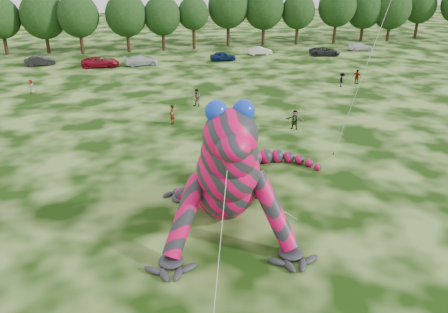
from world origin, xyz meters
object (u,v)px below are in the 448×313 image
(car_3, at_px, (141,60))
(car_7, at_px, (360,47))
(tree_8, at_px, (163,23))
(tree_10, at_px, (228,16))
(tree_15, at_px, (391,15))
(spectator_3, at_px, (357,77))
(car_1, at_px, (40,61))
(tree_7, at_px, (127,23))
(inflatable_gecko, at_px, (222,148))
(tree_12, at_px, (298,19))
(tree_4, at_px, (2,26))
(tree_16, at_px, (419,14))
(spectator_2, at_px, (342,80))
(spectator_1, at_px, (197,98))
(tree_9, at_px, (194,23))
(car_5, at_px, (260,51))
(car_2, at_px, (100,62))
(spectator_0, at_px, (172,115))
(tree_6, at_px, (79,24))
(spectator_5, at_px, (295,120))
(tree_13, at_px, (336,15))
(car_6, at_px, (325,51))
(spectator_4, at_px, (31,86))
(tree_5, at_px, (44,23))
(tree_11, at_px, (264,16))
(tree_14, at_px, (364,15))
(car_4, at_px, (223,56))

(car_3, xyz_separation_m, car_7, (37.05, 3.92, -0.07))
(tree_8, height_order, tree_10, tree_10)
(tree_15, relative_size, spectator_3, 5.35)
(car_1, relative_size, car_7, 0.97)
(tree_7, height_order, car_7, tree_7)
(inflatable_gecko, height_order, tree_12, tree_12)
(tree_10, distance_m, car_3, 20.74)
(tree_4, xyz_separation_m, tree_16, (75.09, 0.66, 0.16))
(spectator_2, distance_m, spectator_1, 18.84)
(car_7, bearing_deg, tree_4, 91.56)
(tree_15, bearing_deg, tree_9, -179.35)
(tree_12, bearing_deg, car_7, -42.33)
(car_5, bearing_deg, tree_16, -70.23)
(car_1, bearing_deg, car_2, -118.68)
(inflatable_gecko, distance_m, spectator_0, 16.36)
(tree_6, bearing_deg, car_2, -72.85)
(car_3, height_order, spectator_0, spectator_0)
(spectator_1, bearing_deg, tree_12, 91.31)
(inflatable_gecko, relative_size, car_7, 3.76)
(tree_4, bearing_deg, spectator_5, -51.57)
(tree_8, distance_m, tree_13, 31.36)
(tree_16, xyz_separation_m, spectator_1, (-48.96, -34.70, -3.75))
(tree_13, distance_m, spectator_1, 44.83)
(car_7, relative_size, spectator_3, 2.43)
(tree_4, bearing_deg, car_1, -55.73)
(tree_4, bearing_deg, tree_8, -3.89)
(car_6, xyz_separation_m, spectator_2, (-5.94, -18.33, 0.16))
(tree_13, bearing_deg, tree_9, 179.52)
(tree_9, xyz_separation_m, spectator_4, (-22.57, -23.57, -3.56))
(tree_4, height_order, car_6, tree_4)
(tree_6, height_order, car_7, tree_6)
(tree_15, bearing_deg, spectator_4, -158.19)
(car_2, bearing_deg, tree_5, 35.02)
(tree_7, distance_m, spectator_0, 37.36)
(tree_6, relative_size, car_6, 1.94)
(tree_12, height_order, car_7, tree_12)
(tree_4, height_order, tree_11, tree_11)
(tree_4, height_order, tree_6, tree_6)
(tree_4, distance_m, tree_15, 68.12)
(car_7, bearing_deg, tree_12, 57.81)
(spectator_4, bearing_deg, tree_13, 60.75)
(tree_14, distance_m, spectator_1, 50.41)
(spectator_4, bearing_deg, tree_10, 75.73)
(tree_13, relative_size, car_7, 2.31)
(car_4, bearing_deg, spectator_2, -146.38)
(tree_4, height_order, car_5, tree_4)
(car_1, distance_m, car_2, 9.14)
(inflatable_gecko, xyz_separation_m, tree_6, (-12.32, 52.87, 0.63))
(inflatable_gecko, relative_size, tree_8, 1.84)
(tree_9, xyz_separation_m, car_2, (-15.35, -11.25, -3.60))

